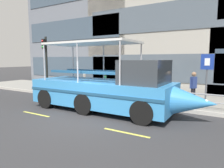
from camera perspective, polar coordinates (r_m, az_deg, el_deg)
ground_plane at (r=9.26m, az=-7.08°, el=-9.27°), size 120.00×120.00×0.00m
sidewalk at (r=13.97m, az=7.18°, el=-3.36°), size 32.00×4.80×0.18m
curb_edge at (r=11.77m, az=2.28°, el=-5.26°), size 32.00×0.18×0.18m
lane_centreline at (r=8.63m, az=-10.64°, el=-10.54°), size 25.80×0.12×0.01m
curb_guardrail at (r=11.90m, az=3.54°, el=-2.12°), size 11.33×0.09×0.78m
traffic_light_pole at (r=16.15m, az=-18.29°, el=6.92°), size 0.24×0.46×4.10m
parking_sign at (r=11.07m, az=25.31°, el=3.24°), size 0.60×0.12×2.67m
duck_tour_boat at (r=9.98m, az=-0.72°, el=-1.51°), size 9.16×2.62×3.45m
pedestrian_near_bow at (r=11.63m, az=22.11°, el=-0.20°), size 0.34×0.43×1.74m
pedestrian_mid_left at (r=13.01m, az=6.60°, el=0.67°), size 0.44×0.28×1.63m
pedestrian_mid_right at (r=14.02m, az=-1.96°, el=0.88°), size 0.26×0.41×1.52m
pedestrian_near_stern at (r=15.11m, az=-7.81°, el=1.65°), size 0.34×0.40×1.69m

